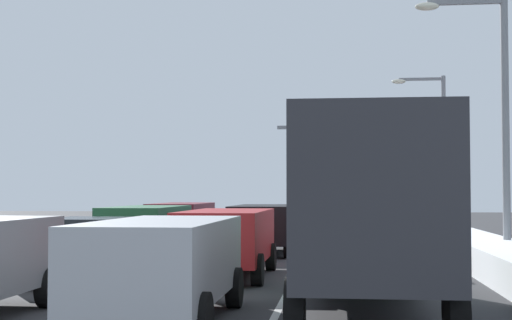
% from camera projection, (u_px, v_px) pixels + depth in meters
% --- Properties ---
extents(ground_plane, '(120.00, 120.00, 0.00)m').
position_uv_depth(ground_plane, '(236.00, 270.00, 20.36)').
color(ground_plane, '#333335').
extents(lane_stripe_between_right_lane_and_center_lane, '(0.14, 43.73, 0.01)m').
position_uv_depth(lane_stripe_between_right_lane_and_center_lane, '(305.00, 258.00, 24.12)').
color(lane_stripe_between_right_lane_and_center_lane, silver).
rests_on(lane_stripe_between_right_lane_and_center_lane, ground).
extents(lane_stripe_between_center_lane_and_left_lane, '(0.14, 43.73, 0.01)m').
position_uv_depth(lane_stripe_between_center_lane_and_left_lane, '(201.00, 257.00, 24.49)').
color(lane_stripe_between_center_lane_and_left_lane, silver).
rests_on(lane_stripe_between_center_lane_and_left_lane, ground).
extents(snow_bank_right_shoulder, '(1.76, 43.73, 0.76)m').
position_uv_depth(snow_bank_right_shoulder, '(473.00, 248.00, 23.56)').
color(snow_bank_right_shoulder, white).
rests_on(snow_bank_right_shoulder, ground).
extents(snow_bank_left_shoulder, '(1.62, 43.73, 0.70)m').
position_uv_depth(snow_bank_left_shoulder, '(45.00, 245.00, 25.09)').
color(snow_bank_left_shoulder, white).
rests_on(snow_bank_left_shoulder, ground).
extents(box_truck_right_lane_nearest, '(2.53, 7.20, 3.36)m').
position_uv_depth(box_truck_right_lane_nearest, '(367.00, 205.00, 13.04)').
color(box_truck_right_lane_nearest, '#1E5633').
rests_on(box_truck_right_lane_nearest, ground).
extents(sedan_maroon_right_lane_second, '(2.00, 4.50, 1.51)m').
position_uv_depth(sedan_maroon_right_lane_second, '(364.00, 241.00, 21.11)').
color(sedan_maroon_right_lane_second, maroon).
rests_on(sedan_maroon_right_lane_second, ground).
extents(sedan_white_right_lane_third, '(2.00, 4.50, 1.51)m').
position_uv_depth(sedan_white_right_lane_third, '(360.00, 229.00, 27.48)').
color(sedan_white_right_lane_third, silver).
rests_on(sedan_white_right_lane_third, ground).
extents(sedan_charcoal_right_lane_fourth, '(2.00, 4.50, 1.51)m').
position_uv_depth(sedan_charcoal_right_lane_fourth, '(352.00, 222.00, 33.68)').
color(sedan_charcoal_right_lane_fourth, '#38383D').
rests_on(sedan_charcoal_right_lane_fourth, ground).
extents(suv_silver_center_lane_nearest, '(2.16, 4.90, 1.67)m').
position_uv_depth(suv_silver_center_lane_nearest, '(162.00, 260.00, 12.28)').
color(suv_silver_center_lane_nearest, '#B7BABF').
rests_on(suv_silver_center_lane_nearest, ground).
extents(suv_red_center_lane_second, '(2.16, 4.90, 1.67)m').
position_uv_depth(suv_red_center_lane_second, '(227.00, 236.00, 18.83)').
color(suv_red_center_lane_second, maroon).
rests_on(suv_red_center_lane_second, ground).
extents(suv_black_center_lane_third, '(2.16, 4.90, 1.67)m').
position_uv_depth(suv_black_center_lane_third, '(264.00, 224.00, 25.98)').
color(suv_black_center_lane_third, black).
rests_on(suv_black_center_lane_third, ground).
extents(sedan_navy_center_lane_fourth, '(2.00, 4.50, 1.51)m').
position_uv_depth(sedan_navy_center_lane_fourth, '(272.00, 223.00, 32.78)').
color(sedan_navy_center_lane_fourth, navy).
rests_on(sedan_navy_center_lane_fourth, ground).
extents(sedan_tan_left_lane_second, '(2.00, 4.50, 1.51)m').
position_uv_depth(sedan_tan_left_lane_second, '(88.00, 249.00, 18.12)').
color(sedan_tan_left_lane_second, '#937F60').
rests_on(sedan_tan_left_lane_second, ground).
extents(suv_green_left_lane_third, '(2.16, 4.90, 1.67)m').
position_uv_depth(suv_green_left_lane_third, '(146.00, 227.00, 23.97)').
color(suv_green_left_lane_third, '#1E5633').
rests_on(suv_green_left_lane_third, ground).
extents(suv_maroon_left_lane_fourth, '(2.16, 4.90, 1.67)m').
position_uv_depth(suv_maroon_left_lane_fourth, '(182.00, 219.00, 30.80)').
color(suv_maroon_left_lane_fourth, maroon).
rests_on(suv_maroon_left_lane_fourth, ground).
extents(traffic_light_gantry, '(7.54, 0.47, 6.20)m').
position_uv_depth(traffic_light_gantry, '(364.00, 151.00, 43.76)').
color(traffic_light_gantry, slate).
rests_on(traffic_light_gantry, ground).
extents(street_lamp_right_near, '(2.66, 0.36, 7.85)m').
position_uv_depth(street_lamp_right_near, '(492.00, 103.00, 21.74)').
color(street_lamp_right_near, gray).
rests_on(street_lamp_right_near, ground).
extents(street_lamp_right_mid, '(2.66, 0.36, 7.96)m').
position_uv_depth(street_lamp_right_mid, '(436.00, 139.00, 37.49)').
color(street_lamp_right_mid, gray).
rests_on(street_lamp_right_mid, ground).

